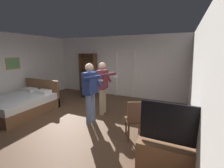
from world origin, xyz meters
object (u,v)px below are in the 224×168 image
at_px(tv_flatscreen, 174,155).
at_px(side_table, 158,122).
at_px(bed, 22,104).
at_px(bookshelf, 88,72).
at_px(suitcase_dark, 88,92).
at_px(bottle_on_table, 165,110).
at_px(wooden_chair, 135,119).
at_px(person_blue_shirt, 90,89).
at_px(person_striped_shirt, 103,85).
at_px(laptop, 157,111).

relative_size(tv_flatscreen, side_table, 1.83).
distance_m(bed, bookshelf, 3.33).
bearing_deg(suitcase_dark, side_table, -39.59).
relative_size(bottle_on_table, wooden_chair, 0.28).
distance_m(bed, bottle_on_table, 4.73).
height_order(bookshelf, person_blue_shirt, bookshelf).
bearing_deg(bottle_on_table, person_striped_shirt, 154.58).
distance_m(bookshelf, suitcase_dark, 1.14).
height_order(laptop, wooden_chair, wooden_chair).
distance_m(tv_flatscreen, wooden_chair, 1.18).
height_order(person_striped_shirt, suitcase_dark, person_striped_shirt).
bearing_deg(bed, suitcase_dark, 66.93).
relative_size(side_table, wooden_chair, 0.71).
bearing_deg(side_table, suitcase_dark, 146.53).
bearing_deg(tv_flatscreen, person_blue_shirt, 154.81).
bearing_deg(suitcase_dark, bottle_on_table, -39.45).
xyz_separation_m(side_table, wooden_chair, (-0.49, -0.20, 0.07)).
bearing_deg(suitcase_dark, person_striped_shirt, -48.15).
height_order(tv_flatscreen, person_blue_shirt, person_blue_shirt).
bearing_deg(laptop, bookshelf, 141.62).
relative_size(bottle_on_table, person_striped_shirt, 0.16).
distance_m(side_table, wooden_chair, 0.54).
height_order(side_table, person_striped_shirt, person_striped_shirt).
xyz_separation_m(tv_flatscreen, person_striped_shirt, (-2.35, 1.87, 0.64)).
distance_m(side_table, person_blue_shirt, 2.02).
height_order(bookshelf, laptop, bookshelf).
bearing_deg(bed, laptop, 1.63).
distance_m(wooden_chair, suitcase_dark, 3.94).
xyz_separation_m(bookshelf, person_striped_shirt, (1.94, -2.09, -0.05)).
bearing_deg(laptop, bottle_on_table, -11.91).
relative_size(tv_flatscreen, suitcase_dark, 2.71).
distance_m(bookshelf, laptop, 4.91).
relative_size(bed, laptop, 5.19).
bearing_deg(suitcase_dark, tv_flatscreen, -46.10).
distance_m(tv_flatscreen, person_striped_shirt, 3.07).
distance_m(person_blue_shirt, person_striped_shirt, 0.77).
height_order(side_table, bottle_on_table, bottle_on_table).
bearing_deg(person_blue_shirt, bottle_on_table, -6.12).
bearing_deg(wooden_chair, bed, 179.55).
xyz_separation_m(bed, laptop, (4.53, 0.13, 0.45)).
distance_m(side_table, laptop, 0.29).
bearing_deg(person_striped_shirt, bookshelf, 132.83).
relative_size(person_blue_shirt, person_striped_shirt, 1.01).
relative_size(bed, tv_flatscreen, 1.55).
bearing_deg(person_blue_shirt, suitcase_dark, 125.74).
bearing_deg(suitcase_dark, bookshelf, 112.80).
bearing_deg(laptop, side_table, 47.38).
bearing_deg(bottle_on_table, wooden_chair, -169.03).
height_order(bottle_on_table, person_striped_shirt, person_striped_shirt).
bearing_deg(tv_flatscreen, suitcase_dark, 140.02).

